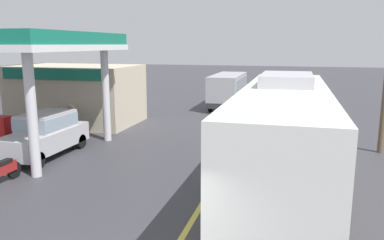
{
  "coord_description": "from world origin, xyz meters",
  "views": [
    {
      "loc": [
        2.47,
        -4.72,
        4.62
      ],
      "look_at": [
        -1.5,
        10.0,
        1.6
      ],
      "focal_mm": 35.9,
      "sensor_mm": 36.0,
      "label": 1
    }
  ],
  "objects_px": {
    "pedestrian_near_pump": "(73,120)",
    "pedestrian_by_shop": "(71,118)",
    "motorcycle_parked_forecourt": "(1,171)",
    "minibus_opposing_lane": "(228,88)",
    "car_trailing_behind_bus": "(291,96)",
    "car_at_pump": "(46,132)",
    "coach_bus_main": "(283,141)"
  },
  "relations": [
    {
      "from": "pedestrian_near_pump",
      "to": "pedestrian_by_shop",
      "type": "height_order",
      "value": "same"
    },
    {
      "from": "motorcycle_parked_forecourt",
      "to": "pedestrian_near_pump",
      "type": "bearing_deg",
      "value": 100.54
    },
    {
      "from": "minibus_opposing_lane",
      "to": "pedestrian_near_pump",
      "type": "distance_m",
      "value": 12.88
    },
    {
      "from": "motorcycle_parked_forecourt",
      "to": "car_trailing_behind_bus",
      "type": "height_order",
      "value": "car_trailing_behind_bus"
    },
    {
      "from": "pedestrian_by_shop",
      "to": "car_trailing_behind_bus",
      "type": "distance_m",
      "value": 15.44
    },
    {
      "from": "pedestrian_near_pump",
      "to": "car_trailing_behind_bus",
      "type": "bearing_deg",
      "value": 48.44
    },
    {
      "from": "car_at_pump",
      "to": "pedestrian_by_shop",
      "type": "xyz_separation_m",
      "value": [
        -1.01,
        3.5,
        -0.08
      ]
    },
    {
      "from": "coach_bus_main",
      "to": "minibus_opposing_lane",
      "type": "bearing_deg",
      "value": 105.59
    },
    {
      "from": "coach_bus_main",
      "to": "car_trailing_behind_bus",
      "type": "xyz_separation_m",
      "value": [
        0.05,
        16.32,
        -0.71
      ]
    },
    {
      "from": "minibus_opposing_lane",
      "to": "car_at_pump",
      "type": "bearing_deg",
      "value": -109.69
    },
    {
      "from": "motorcycle_parked_forecourt",
      "to": "car_trailing_behind_bus",
      "type": "bearing_deg",
      "value": 62.95
    },
    {
      "from": "coach_bus_main",
      "to": "minibus_opposing_lane",
      "type": "distance_m",
      "value": 16.85
    },
    {
      "from": "car_at_pump",
      "to": "car_trailing_behind_bus",
      "type": "xyz_separation_m",
      "value": [
        9.75,
        14.57,
        0.0
      ]
    },
    {
      "from": "coach_bus_main",
      "to": "pedestrian_by_shop",
      "type": "height_order",
      "value": "coach_bus_main"
    },
    {
      "from": "pedestrian_near_pump",
      "to": "motorcycle_parked_forecourt",
      "type": "bearing_deg",
      "value": -79.46
    },
    {
      "from": "pedestrian_near_pump",
      "to": "pedestrian_by_shop",
      "type": "relative_size",
      "value": 1.0
    },
    {
      "from": "coach_bus_main",
      "to": "car_at_pump",
      "type": "xyz_separation_m",
      "value": [
        -9.71,
        1.75,
        -0.71
      ]
    },
    {
      "from": "coach_bus_main",
      "to": "car_trailing_behind_bus",
      "type": "relative_size",
      "value": 2.63
    },
    {
      "from": "car_at_pump",
      "to": "car_trailing_behind_bus",
      "type": "distance_m",
      "value": 17.53
    },
    {
      "from": "motorcycle_parked_forecourt",
      "to": "car_trailing_behind_bus",
      "type": "xyz_separation_m",
      "value": [
        9.13,
        17.88,
        0.57
      ]
    },
    {
      "from": "coach_bus_main",
      "to": "pedestrian_by_shop",
      "type": "relative_size",
      "value": 6.65
    },
    {
      "from": "minibus_opposing_lane",
      "to": "motorcycle_parked_forecourt",
      "type": "distance_m",
      "value": 18.39
    },
    {
      "from": "motorcycle_parked_forecourt",
      "to": "coach_bus_main",
      "type": "bearing_deg",
      "value": 9.75
    },
    {
      "from": "motorcycle_parked_forecourt",
      "to": "pedestrian_near_pump",
      "type": "distance_m",
      "value": 6.39
    },
    {
      "from": "minibus_opposing_lane",
      "to": "pedestrian_near_pump",
      "type": "relative_size",
      "value": 3.69
    },
    {
      "from": "coach_bus_main",
      "to": "motorcycle_parked_forecourt",
      "type": "relative_size",
      "value": 6.13
    },
    {
      "from": "pedestrian_near_pump",
      "to": "car_trailing_behind_bus",
      "type": "distance_m",
      "value": 15.52
    },
    {
      "from": "car_at_pump",
      "to": "pedestrian_near_pump",
      "type": "xyz_separation_m",
      "value": [
        -0.54,
        2.95,
        -0.08
      ]
    },
    {
      "from": "car_at_pump",
      "to": "car_trailing_behind_bus",
      "type": "relative_size",
      "value": 1.0
    },
    {
      "from": "coach_bus_main",
      "to": "car_trailing_behind_bus",
      "type": "distance_m",
      "value": 16.33
    },
    {
      "from": "car_trailing_behind_bus",
      "to": "minibus_opposing_lane",
      "type": "bearing_deg",
      "value": -178.87
    },
    {
      "from": "car_at_pump",
      "to": "motorcycle_parked_forecourt",
      "type": "height_order",
      "value": "car_at_pump"
    }
  ]
}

